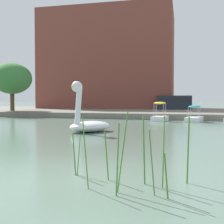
{
  "coord_description": "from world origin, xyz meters",
  "views": [
    {
      "loc": [
        2.8,
        -6.71,
        1.81
      ],
      "look_at": [
        -2.63,
        11.22,
        1.06
      ],
      "focal_mm": 47.97,
      "sensor_mm": 36.0,
      "label": 1
    }
  ],
  "objects_px": {
    "pedal_boat_yellow": "(160,116)",
    "pedal_boat_teal": "(194,117)",
    "tree_broadleaf_left": "(12,79)",
    "parked_van": "(174,102)",
    "swan_boat": "(89,122)"
  },
  "relations": [
    {
      "from": "pedal_boat_yellow",
      "to": "tree_broadleaf_left",
      "type": "height_order",
      "value": "tree_broadleaf_left"
    },
    {
      "from": "pedal_boat_yellow",
      "to": "pedal_boat_teal",
      "type": "distance_m",
      "value": 2.86
    },
    {
      "from": "tree_broadleaf_left",
      "to": "parked_van",
      "type": "height_order",
      "value": "tree_broadleaf_left"
    },
    {
      "from": "pedal_boat_yellow",
      "to": "pedal_boat_teal",
      "type": "relative_size",
      "value": 0.9
    },
    {
      "from": "tree_broadleaf_left",
      "to": "pedal_boat_teal",
      "type": "bearing_deg",
      "value": -12.25
    },
    {
      "from": "pedal_boat_yellow",
      "to": "parked_van",
      "type": "xyz_separation_m",
      "value": [
        -0.17,
        14.94,
        1.1
      ]
    },
    {
      "from": "swan_boat",
      "to": "tree_broadleaf_left",
      "type": "bearing_deg",
      "value": 136.48
    },
    {
      "from": "pedal_boat_teal",
      "to": "parked_van",
      "type": "height_order",
      "value": "parked_van"
    },
    {
      "from": "pedal_boat_yellow",
      "to": "pedal_boat_teal",
      "type": "bearing_deg",
      "value": -2.32
    },
    {
      "from": "parked_van",
      "to": "swan_boat",
      "type": "bearing_deg",
      "value": -95.6
    },
    {
      "from": "pedal_boat_teal",
      "to": "swan_boat",
      "type": "bearing_deg",
      "value": -118.86
    },
    {
      "from": "parked_van",
      "to": "pedal_boat_yellow",
      "type": "bearing_deg",
      "value": -89.36
    },
    {
      "from": "pedal_boat_yellow",
      "to": "parked_van",
      "type": "bearing_deg",
      "value": 90.64
    },
    {
      "from": "parked_van",
      "to": "tree_broadleaf_left",
      "type": "bearing_deg",
      "value": -149.06
    },
    {
      "from": "tree_broadleaf_left",
      "to": "pedal_boat_yellow",
      "type": "bearing_deg",
      "value": -13.79
    }
  ]
}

